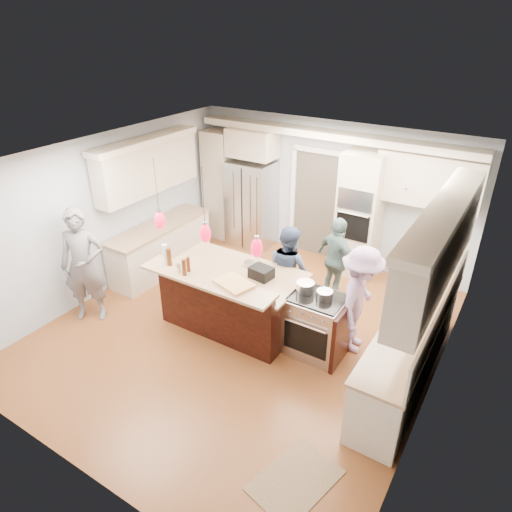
{
  "coord_description": "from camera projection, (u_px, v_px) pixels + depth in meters",
  "views": [
    {
      "loc": [
        3.21,
        -4.77,
        4.34
      ],
      "look_at": [
        0.0,
        0.35,
        1.15
      ],
      "focal_mm": 32.0,
      "sensor_mm": 36.0,
      "label": 1
    }
  ],
  "objects": [
    {
      "name": "ground_plane",
      "position": [
        244.0,
        330.0,
        7.1
      ],
      "size": [
        6.0,
        6.0,
        0.0
      ],
      "primitive_type": "plane",
      "color": "brown",
      "rests_on": "ground"
    },
    {
      "name": "room_shell",
      "position": [
        242.0,
        223.0,
        6.25
      ],
      "size": [
        5.54,
        6.04,
        2.72
      ],
      "color": "#B2BCC6",
      "rests_on": "ground"
    },
    {
      "name": "refrigerator",
      "position": [
        251.0,
        204.0,
        9.39
      ],
      "size": [
        0.9,
        0.7,
        1.8
      ],
      "primitive_type": "cube",
      "color": "#B7B7BC",
      "rests_on": "ground"
    },
    {
      "name": "oven_column",
      "position": [
        359.0,
        215.0,
        8.21
      ],
      "size": [
        0.72,
        0.69,
        2.3
      ],
      "color": "beige",
      "rests_on": "ground"
    },
    {
      "name": "back_upper_cabinets",
      "position": [
        290.0,
        173.0,
        8.74
      ],
      "size": [
        5.3,
        0.61,
        2.54
      ],
      "color": "beige",
      "rests_on": "ground"
    },
    {
      "name": "right_counter_run",
      "position": [
        420.0,
        313.0,
        5.69
      ],
      "size": [
        0.64,
        3.1,
        2.51
      ],
      "color": "beige",
      "rests_on": "ground"
    },
    {
      "name": "left_cabinets",
      "position": [
        156.0,
        218.0,
        8.36
      ],
      "size": [
        0.64,
        2.3,
        2.51
      ],
      "color": "beige",
      "rests_on": "ground"
    },
    {
      "name": "kitchen_island",
      "position": [
        233.0,
        297.0,
        7.05
      ],
      "size": [
        2.1,
        1.46,
        1.12
      ],
      "color": "black",
      "rests_on": "ground"
    },
    {
      "name": "island_range",
      "position": [
        318.0,
        325.0,
        6.46
      ],
      "size": [
        0.82,
        0.71,
        0.92
      ],
      "color": "#B7B7BC",
      "rests_on": "ground"
    },
    {
      "name": "pendant_lights",
      "position": [
        205.0,
        233.0,
        6.0
      ],
      "size": [
        1.75,
        0.15,
        1.03
      ],
      "color": "black",
      "rests_on": "ground"
    },
    {
      "name": "person_bar_end",
      "position": [
        84.0,
        265.0,
        7.01
      ],
      "size": [
        0.82,
        0.75,
        1.87
      ],
      "primitive_type": "imported",
      "rotation": [
        0.0,
        0.0,
        0.58
      ],
      "color": "slate",
      "rests_on": "ground"
    },
    {
      "name": "person_far_left",
      "position": [
        288.0,
        270.0,
        7.26
      ],
      "size": [
        0.88,
        0.78,
        1.51
      ],
      "primitive_type": "imported",
      "rotation": [
        0.0,
        0.0,
        2.8
      ],
      "color": "#334464",
      "rests_on": "ground"
    },
    {
      "name": "person_far_right",
      "position": [
        337.0,
        260.0,
        7.58
      ],
      "size": [
        0.94,
        0.71,
        1.48
      ],
      "primitive_type": "imported",
      "rotation": [
        0.0,
        0.0,
        2.69
      ],
      "color": "slate",
      "rests_on": "ground"
    },
    {
      "name": "person_range_side",
      "position": [
        360.0,
        300.0,
        6.37
      ],
      "size": [
        0.74,
        1.12,
        1.63
      ],
      "primitive_type": "imported",
      "rotation": [
        0.0,
        0.0,
        1.71
      ],
      "color": "#A584B2",
      "rests_on": "ground"
    },
    {
      "name": "floor_rug",
      "position": [
        295.0,
        480.0,
        4.8
      ],
      "size": [
        0.84,
        1.06,
        0.01
      ],
      "primitive_type": "cube",
      "rotation": [
        0.0,
        0.0,
        -0.24
      ],
      "color": "#9A7C54",
      "rests_on": "ground"
    },
    {
      "name": "water_bottle",
      "position": [
        165.0,
        255.0,
        6.59
      ],
      "size": [
        0.1,
        0.1,
        0.32
      ],
      "primitive_type": "cylinder",
      "rotation": [
        0.0,
        0.0,
        -0.39
      ],
      "color": "silver",
      "rests_on": "kitchen_island"
    },
    {
      "name": "beer_bottle_a",
      "position": [
        169.0,
        257.0,
        6.58
      ],
      "size": [
        0.07,
        0.07,
        0.27
      ],
      "primitive_type": "cylinder",
      "rotation": [
        0.0,
        0.0,
        0.06
      ],
      "color": "#4F260E",
      "rests_on": "kitchen_island"
    },
    {
      "name": "beer_bottle_b",
      "position": [
        184.0,
        267.0,
        6.33
      ],
      "size": [
        0.06,
        0.06,
        0.25
      ],
      "primitive_type": "cylinder",
      "rotation": [
        0.0,
        0.0,
        -0.02
      ],
      "color": "#4F260E",
      "rests_on": "kitchen_island"
    },
    {
      "name": "beer_bottle_c",
      "position": [
        188.0,
        264.0,
        6.43
      ],
      "size": [
        0.06,
        0.06,
        0.22
      ],
      "primitive_type": "cylinder",
      "rotation": [
        0.0,
        0.0,
        -0.17
      ],
      "color": "#4F260E",
      "rests_on": "kitchen_island"
    },
    {
      "name": "drink_can",
      "position": [
        179.0,
        268.0,
        6.42
      ],
      "size": [
        0.09,
        0.09,
        0.13
      ],
      "primitive_type": "cylinder",
      "rotation": [
        0.0,
        0.0,
        -0.4
      ],
      "color": "#B7B7BC",
      "rests_on": "kitchen_island"
    },
    {
      "name": "cutting_board",
      "position": [
        234.0,
        283.0,
        6.15
      ],
      "size": [
        0.59,
        0.49,
        0.04
      ],
      "primitive_type": "cube",
      "rotation": [
        0.0,
        0.0,
        -0.29
      ],
      "color": "tan",
      "rests_on": "kitchen_island"
    },
    {
      "name": "pot_large",
      "position": [
        305.0,
        287.0,
        6.35
      ],
      "size": [
        0.25,
        0.25,
        0.15
      ],
      "primitive_type": "cylinder",
      "color": "#B7B7BC",
      "rests_on": "island_range"
    },
    {
      "name": "pot_small",
      "position": [
        325.0,
        294.0,
        6.21
      ],
      "size": [
        0.22,
        0.22,
        0.11
      ],
      "primitive_type": "cylinder",
      "color": "#B7B7BC",
      "rests_on": "island_range"
    }
  ]
}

